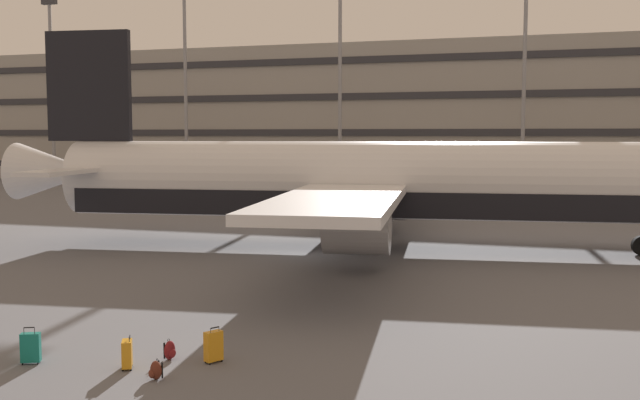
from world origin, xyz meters
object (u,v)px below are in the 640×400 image
at_px(suitcase_navy, 31,347).
at_px(backpack_silver, 156,371).
at_px(backpack_laid_flat, 170,351).
at_px(suitcase_purple, 213,346).
at_px(airliner, 374,184).
at_px(suitcase_small, 127,354).

xyz_separation_m(suitcase_navy, backpack_silver, (3.42, -0.14, -0.19)).
distance_m(suitcase_navy, backpack_laid_flat, 3.27).
bearing_deg(suitcase_purple, airliner, 90.97).
bearing_deg(backpack_silver, suitcase_purple, 65.20).
bearing_deg(airliner, suitcase_navy, -100.96).
bearing_deg(suitcase_small, suitcase_purple, 30.94).
bearing_deg(backpack_silver, suitcase_navy, 177.72).
height_order(backpack_silver, backpack_laid_flat, backpack_laid_flat).
bearing_deg(backpack_silver, airliner, 88.88).
bearing_deg(suitcase_navy, backpack_silver, -2.28).
xyz_separation_m(suitcase_purple, suitcase_navy, (-4.12, -1.37, -0.01)).
bearing_deg(airliner, suitcase_small, -94.16).
distance_m(airliner, suitcase_purple, 18.49).
distance_m(suitcase_purple, suitcase_navy, 4.34).
relative_size(suitcase_purple, backpack_silver, 1.84).
bearing_deg(suitcase_navy, backpack_laid_flat, 22.71).
xyz_separation_m(airliner, suitcase_small, (-1.41, -19.32, -2.74)).
relative_size(backpack_silver, backpack_laid_flat, 0.92).
xyz_separation_m(airliner, backpack_silver, (-0.39, -19.80, -2.90)).
bearing_deg(airliner, backpack_silver, -91.12).
xyz_separation_m(backpack_silver, backpack_laid_flat, (-0.41, 1.40, 0.02)).
height_order(suitcase_small, backpack_silver, suitcase_small).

